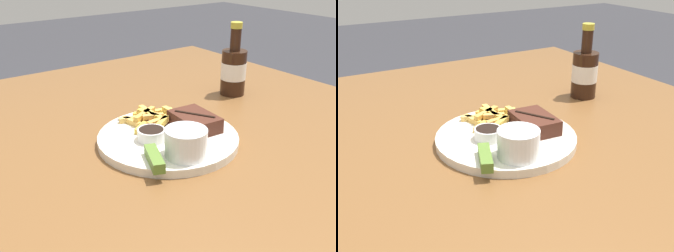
% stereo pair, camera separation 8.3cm
% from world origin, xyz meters
% --- Properties ---
extents(dining_table, '(1.34, 1.25, 0.72)m').
position_xyz_m(dining_table, '(0.00, 0.00, 0.66)').
color(dining_table, brown).
rests_on(dining_table, ground_plane).
extents(dinner_plate, '(0.30, 0.30, 0.02)m').
position_xyz_m(dinner_plate, '(0.00, 0.00, 0.73)').
color(dinner_plate, silver).
rests_on(dinner_plate, dining_table).
extents(steak_portion, '(0.11, 0.09, 0.04)m').
position_xyz_m(steak_portion, '(0.01, 0.07, 0.76)').
color(steak_portion, '#472319').
rests_on(steak_portion, dinner_plate).
extents(fries_pile, '(0.13, 0.14, 0.02)m').
position_xyz_m(fries_pile, '(-0.08, 0.01, 0.75)').
color(fries_pile, gold).
rests_on(fries_pile, dinner_plate).
extents(coleslaw_cup, '(0.08, 0.08, 0.06)m').
position_xyz_m(coleslaw_cup, '(0.10, -0.03, 0.77)').
color(coleslaw_cup, white).
rests_on(coleslaw_cup, dinner_plate).
extents(dipping_sauce_cup, '(0.06, 0.06, 0.02)m').
position_xyz_m(dipping_sauce_cup, '(-0.00, -0.04, 0.75)').
color(dipping_sauce_cup, silver).
rests_on(dipping_sauce_cup, dinner_plate).
extents(pickle_spear, '(0.09, 0.05, 0.02)m').
position_xyz_m(pickle_spear, '(0.08, -0.09, 0.75)').
color(pickle_spear, '#567A2D').
rests_on(pickle_spear, dinner_plate).
extents(fork_utensil, '(0.13, 0.05, 0.00)m').
position_xyz_m(fork_utensil, '(-0.08, -0.02, 0.74)').
color(fork_utensil, '#B7B7BC').
rests_on(fork_utensil, dinner_plate).
extents(beer_bottle, '(0.07, 0.07, 0.20)m').
position_xyz_m(beer_bottle, '(-0.14, 0.33, 0.79)').
color(beer_bottle, black).
rests_on(beer_bottle, dining_table).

